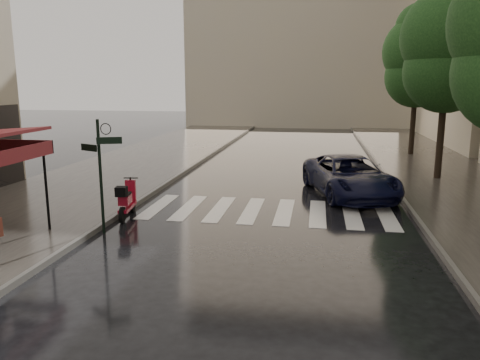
# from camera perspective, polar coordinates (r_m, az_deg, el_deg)

# --- Properties ---
(ground) EXTENTS (120.00, 120.00, 0.00)m
(ground) POSITION_cam_1_polar(r_m,az_deg,el_deg) (10.33, -17.35, -11.67)
(ground) COLOR black
(ground) RESTS_ON ground
(sidewalk_near) EXTENTS (6.00, 60.00, 0.12)m
(sidewalk_near) POSITION_cam_1_polar(r_m,az_deg,el_deg) (22.64, -14.04, 1.25)
(sidewalk_near) COLOR #38332D
(sidewalk_near) RESTS_ON ground
(sidewalk_far) EXTENTS (5.50, 60.00, 0.12)m
(sidewalk_far) POSITION_cam_1_polar(r_m,az_deg,el_deg) (21.59, 24.81, 0.03)
(sidewalk_far) COLOR #38332D
(sidewalk_far) RESTS_ON ground
(curb_near) EXTENTS (0.12, 60.00, 0.16)m
(curb_near) POSITION_cam_1_polar(r_m,az_deg,el_deg) (21.62, -6.60, 1.09)
(curb_near) COLOR #595651
(curb_near) RESTS_ON ground
(curb_far) EXTENTS (0.12, 60.00, 0.16)m
(curb_far) POSITION_cam_1_polar(r_m,az_deg,el_deg) (21.01, 17.44, 0.32)
(curb_far) COLOR #595651
(curb_far) RESTS_ON ground
(crosswalk) EXTENTS (7.85, 3.20, 0.01)m
(crosswalk) POSITION_cam_1_polar(r_m,az_deg,el_deg) (15.04, 3.44, -3.78)
(crosswalk) COLOR silver
(crosswalk) RESTS_ON ground
(signpost) EXTENTS (1.17, 0.29, 3.10)m
(signpost) POSITION_cam_1_polar(r_m,az_deg,el_deg) (12.92, -16.66, 1.50)
(signpost) COLOR black
(signpost) RESTS_ON ground
(backdrop_building) EXTENTS (22.00, 6.00, 20.00)m
(backdrop_building) POSITION_cam_1_polar(r_m,az_deg,el_deg) (46.83, 7.99, 18.86)
(backdrop_building) COLOR #C1B394
(backdrop_building) RESTS_ON ground
(tree_mid) EXTENTS (3.80, 3.80, 8.34)m
(tree_mid) POSITION_cam_1_polar(r_m,az_deg,el_deg) (21.10, 24.09, 14.99)
(tree_mid) COLOR black
(tree_mid) RESTS_ON sidewalk_far
(tree_far) EXTENTS (3.80, 3.80, 8.16)m
(tree_far) POSITION_cam_1_polar(r_m,az_deg,el_deg) (27.96, 20.85, 13.87)
(tree_far) COLOR black
(tree_far) RESTS_ON sidewalk_far
(scooter) EXTENTS (0.57, 1.70, 1.12)m
(scooter) POSITION_cam_1_polar(r_m,az_deg,el_deg) (14.59, -13.65, -2.49)
(scooter) COLOR black
(scooter) RESTS_ON ground
(parked_car) EXTENTS (3.72, 5.64, 1.44)m
(parked_car) POSITION_cam_1_polar(r_m,az_deg,el_deg) (17.43, 13.20, 0.47)
(parked_car) COLOR black
(parked_car) RESTS_ON ground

